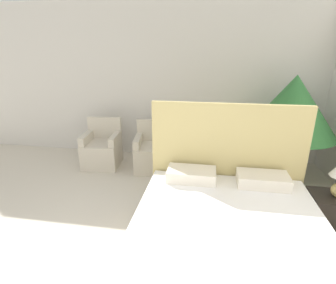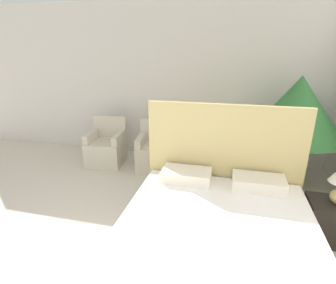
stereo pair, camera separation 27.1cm
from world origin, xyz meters
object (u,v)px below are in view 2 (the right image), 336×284
at_px(armchair_near_window_left, 106,149).
at_px(armchair_near_window_right, 156,154).
at_px(bed, 216,239).
at_px(nightstand, 331,221).
at_px(potted_palm, 297,111).

bearing_deg(armchair_near_window_left, armchair_near_window_right, -5.77).
relative_size(bed, armchair_near_window_right, 2.44).
bearing_deg(nightstand, bed, -150.80).
xyz_separation_m(bed, armchair_near_window_right, (-1.20, 2.06, -0.03)).
height_order(bed, nightstand, bed).
bearing_deg(armchair_near_window_left, potted_palm, -6.86).
xyz_separation_m(armchair_near_window_left, nightstand, (3.39, -1.38, -0.04)).
height_order(armchair_near_window_right, potted_palm, potted_palm).
distance_m(armchair_near_window_left, potted_palm, 3.29).
bearing_deg(bed, armchair_near_window_left, 136.40).
relative_size(potted_palm, nightstand, 3.28).
height_order(armchair_near_window_right, nightstand, armchair_near_window_right).
xyz_separation_m(armchair_near_window_right, potted_palm, (2.20, -0.06, 0.90)).
height_order(bed, potted_palm, potted_palm).
xyz_separation_m(bed, potted_palm, (1.00, 2.00, 0.88)).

